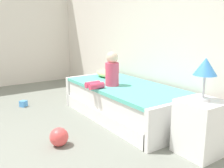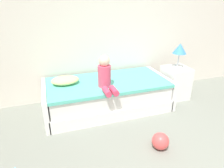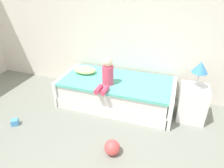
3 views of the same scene
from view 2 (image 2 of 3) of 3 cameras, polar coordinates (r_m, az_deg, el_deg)
The scene contains 7 objects.
wall_rear at distance 3.77m, azimuth 1.41°, elevation 18.46°, with size 7.20×0.10×2.90m, color silver.
bed at distance 3.42m, azimuth -1.32°, elevation -3.10°, with size 2.11×1.00×0.50m.
nightstand at distance 3.96m, azimuth 17.78°, elevation 0.37°, with size 0.44×0.44×0.60m, color white.
table_lamp at distance 3.77m, azimuth 18.96°, elevation 9.32°, with size 0.24×0.24×0.45m.
child_figure at distance 3.01m, azimuth -1.95°, elevation 2.62°, with size 0.20×0.51×0.50m.
pillow at distance 3.27m, azimuth -13.38°, elevation 1.06°, with size 0.44×0.30×0.13m, color #F2E58C.
toy_ball at distance 2.68m, azimuth 13.78°, elevation -15.71°, with size 0.22×0.22×0.22m, color #E54C4C.
Camera 2 is at (-1.26, -0.93, 1.77)m, focal length 31.69 mm.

